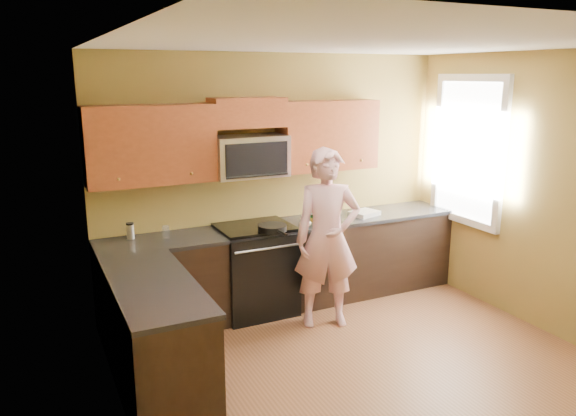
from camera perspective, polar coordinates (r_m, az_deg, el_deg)
floor at (r=4.94m, az=9.05°, el=-16.71°), size 4.00×4.00×0.00m
ceiling at (r=4.28m, az=10.44°, el=16.33°), size 4.00×4.00×0.00m
wall_back at (r=6.12m, az=-1.16°, el=2.94°), size 4.00×0.00×4.00m
wall_left at (r=3.68m, az=-16.74°, el=-4.86°), size 0.00×4.00×4.00m
wall_right at (r=5.79m, az=26.08°, el=0.94°), size 0.00×4.00×4.00m
cabinet_back_run at (r=6.09m, az=0.06°, el=-5.97°), size 4.00×0.60×0.88m
cabinet_left_run at (r=4.62m, az=-13.45°, el=-13.00°), size 0.60×1.60×0.88m
countertop_back at (r=5.95m, az=0.10°, el=-1.82°), size 4.00×0.62×0.04m
countertop_left at (r=4.44m, az=-13.65°, el=-7.65°), size 0.62×1.60×0.04m
stove at (r=5.91m, az=-3.35°, el=-6.28°), size 0.76×0.65×0.95m
microwave at (r=5.76m, az=-3.96°, el=3.26°), size 0.76×0.40×0.42m
upper_cab_left at (r=5.52m, az=-13.69°, el=2.44°), size 1.22×0.33×0.75m
upper_cab_right at (r=6.20m, az=4.02°, el=3.99°), size 1.12×0.33×0.75m
upper_cab_over_mw at (r=5.72m, az=-4.20°, el=9.74°), size 0.76×0.33×0.30m
window at (r=6.52m, az=18.01°, el=5.62°), size 0.06×1.06×1.66m
woman at (r=5.50m, az=4.04°, el=-3.15°), size 0.76×0.61×1.79m
frying_pan at (r=5.57m, az=-1.63°, el=-2.36°), size 0.30×0.51×0.07m
butter_tub at (r=6.04m, az=2.84°, el=-1.39°), size 0.14×0.14×0.09m
toast_slice at (r=6.08m, az=4.35°, el=-1.24°), size 0.14×0.14×0.01m
napkin_a at (r=5.66m, az=-1.32°, el=-2.10°), size 0.14×0.15×0.06m
napkin_b at (r=5.85m, az=1.81°, el=-1.56°), size 0.15×0.16×0.07m
dish_towel at (r=6.35m, az=7.83°, el=-0.54°), size 0.35×0.31×0.05m
travel_mug at (r=5.62m, az=-15.80°, el=-3.06°), size 0.09×0.09×0.16m
glass_c at (r=5.55m, az=-12.41°, el=-2.40°), size 0.08×0.08×0.12m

